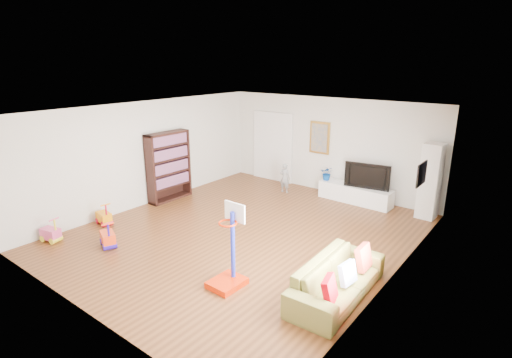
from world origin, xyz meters
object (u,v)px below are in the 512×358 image
Objects in this scene: media_console at (355,194)px; bookshelf at (169,166)px; sofa at (337,279)px; basketball_hoop at (226,247)px.

bookshelf is (-4.12, -2.88, 0.70)m from media_console.
bookshelf is 6.00m from sofa.
media_console is 1.37× the size of basketball_hoop.
media_console is at bearing 35.46° from bookshelf.
bookshelf is at bearing 152.37° from basketball_hoop.
bookshelf is 1.28× the size of basketball_hoop.
basketball_hoop reaches higher than sofa.
media_console is at bearing 92.31° from basketball_hoop.
sofa is at bearing 30.10° from basketball_hoop.
sofa is (5.77, -1.49, -0.62)m from bookshelf.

